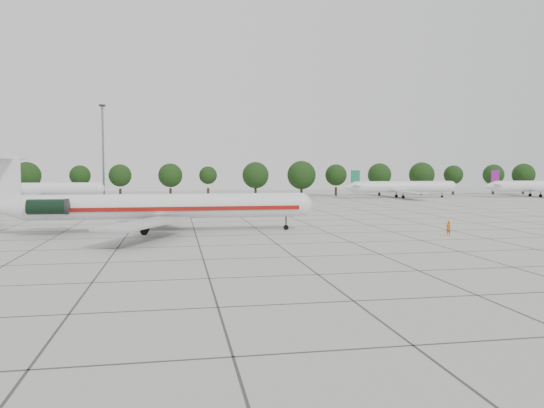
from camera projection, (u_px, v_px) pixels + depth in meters
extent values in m
plane|color=#AEAEA7|center=(264.00, 235.00, 62.68)|extent=(260.00, 260.00, 0.00)
cube|color=#383838|center=(248.00, 222.00, 77.41)|extent=(170.00, 170.00, 0.02)
cylinder|color=silver|center=(168.00, 206.00, 64.94)|extent=(33.16, 3.42, 3.04)
sphere|color=silver|center=(300.00, 205.00, 67.71)|extent=(3.04, 3.04, 3.04)
cone|color=silver|center=(4.00, 208.00, 61.79)|extent=(4.64, 3.09, 3.04)
cube|color=maroon|center=(169.00, 207.00, 66.47)|extent=(32.20, 0.43, 0.51)
cube|color=maroon|center=(168.00, 209.00, 63.45)|extent=(32.20, 0.43, 0.51)
cube|color=#B7BABC|center=(153.00, 211.00, 72.79)|extent=(9.54, 14.32, 0.28)
cube|color=#B7BABC|center=(145.00, 223.00, 56.50)|extent=(9.79, 14.27, 0.28)
cube|color=black|center=(58.00, 204.00, 64.73)|extent=(2.04, 1.22, 0.23)
cylinder|color=black|center=(59.00, 204.00, 65.37)|extent=(4.44, 1.80, 1.75)
cube|color=black|center=(49.00, 206.00, 60.66)|extent=(2.04, 1.22, 0.23)
cylinder|color=black|center=(48.00, 207.00, 60.03)|extent=(4.44, 1.80, 1.75)
cube|color=silver|center=(7.00, 180.00, 61.65)|extent=(2.95, 0.29, 5.52)
cube|color=silver|center=(1.00, 158.00, 61.38)|extent=(2.89, 11.07, 0.20)
cylinder|color=black|center=(286.00, 223.00, 67.56)|extent=(0.19, 0.19, 1.75)
cylinder|color=black|center=(286.00, 227.00, 67.60)|extent=(0.65, 0.27, 0.64)
cylinder|color=black|center=(147.00, 221.00, 66.97)|extent=(0.22, 0.22, 1.66)
cylinder|color=black|center=(147.00, 227.00, 67.02)|extent=(0.93, 0.56, 0.92)
cylinder|color=black|center=(144.00, 225.00, 62.26)|extent=(0.22, 0.22, 1.66)
cylinder|color=black|center=(144.00, 231.00, 62.31)|extent=(0.93, 0.56, 0.92)
imported|color=#BA540A|center=(448.00, 228.00, 61.92)|extent=(0.69, 0.50, 1.73)
cylinder|color=silver|center=(39.00, 189.00, 125.87)|extent=(27.20, 3.00, 3.00)
cube|color=#B7BABC|center=(34.00, 194.00, 125.77)|extent=(3.50, 27.20, 0.25)
cylinder|color=black|center=(37.00, 199.00, 128.02)|extent=(0.80, 0.45, 0.80)
cylinder|color=black|center=(32.00, 200.00, 123.70)|extent=(0.80, 0.45, 0.80)
cylinder|color=silver|center=(403.00, 187.00, 141.14)|extent=(27.20, 3.00, 3.00)
cube|color=#B7BABC|center=(400.00, 191.00, 141.04)|extent=(3.50, 27.20, 0.25)
cube|color=#176B4E|center=(355.00, 177.00, 138.57)|extent=(2.40, 0.25, 3.60)
cylinder|color=black|center=(396.00, 196.00, 143.30)|extent=(0.80, 0.45, 0.80)
cylinder|color=black|center=(403.00, 197.00, 138.98)|extent=(0.80, 0.45, 0.80)
cylinder|color=silver|center=(539.00, 186.00, 147.13)|extent=(27.20, 3.00, 3.00)
cube|color=#B7BABC|center=(535.00, 190.00, 147.03)|extent=(3.50, 27.20, 0.25)
cube|color=#741577|center=(495.00, 177.00, 144.56)|extent=(2.40, 0.25, 3.60)
cylinder|color=black|center=(530.00, 195.00, 149.28)|extent=(0.80, 0.45, 0.80)
cylinder|color=black|center=(541.00, 196.00, 144.96)|extent=(0.80, 0.45, 0.80)
cylinder|color=#332114|center=(27.00, 194.00, 137.43)|extent=(0.70, 0.70, 2.50)
sphere|color=black|center=(27.00, 176.00, 137.11)|extent=(7.15, 7.15, 7.15)
cylinder|color=#332114|center=(80.00, 194.00, 139.78)|extent=(0.70, 0.70, 2.50)
sphere|color=black|center=(80.00, 176.00, 139.46)|extent=(5.43, 5.43, 5.43)
cylinder|color=#332114|center=(120.00, 193.00, 141.60)|extent=(0.70, 0.70, 2.50)
sphere|color=black|center=(120.00, 175.00, 141.28)|extent=(5.99, 5.99, 5.99)
cylinder|color=#332114|center=(171.00, 193.00, 143.95)|extent=(0.70, 0.70, 2.50)
sphere|color=black|center=(170.00, 175.00, 143.64)|extent=(6.50, 6.50, 6.50)
cylinder|color=#332114|center=(208.00, 193.00, 145.77)|extent=(0.70, 0.70, 2.50)
sphere|color=black|center=(208.00, 175.00, 145.46)|extent=(4.93, 4.93, 4.93)
cylinder|color=#332114|center=(256.00, 192.00, 148.13)|extent=(0.70, 0.70, 2.50)
sphere|color=black|center=(256.00, 175.00, 147.81)|extent=(7.40, 7.40, 7.40)
cylinder|color=#332114|center=(301.00, 192.00, 150.48)|extent=(0.70, 0.70, 2.50)
sphere|color=black|center=(301.00, 175.00, 150.17)|extent=(8.08, 8.08, 8.08)
cylinder|color=#332114|center=(336.00, 192.00, 152.30)|extent=(0.70, 0.70, 2.50)
sphere|color=black|center=(336.00, 175.00, 151.98)|extent=(6.17, 6.17, 6.17)
cylinder|color=#332114|center=(379.00, 191.00, 154.66)|extent=(0.70, 0.70, 2.50)
sphere|color=black|center=(380.00, 175.00, 154.34)|extent=(6.82, 6.82, 6.82)
cylinder|color=#332114|center=(421.00, 191.00, 157.01)|extent=(0.70, 0.70, 2.50)
sphere|color=black|center=(422.00, 175.00, 156.69)|extent=(7.44, 7.44, 7.44)
cylinder|color=#332114|center=(453.00, 191.00, 158.83)|extent=(0.70, 0.70, 2.50)
sphere|color=black|center=(453.00, 175.00, 158.51)|extent=(5.66, 5.66, 5.66)
cylinder|color=#332114|center=(493.00, 190.00, 161.18)|extent=(0.70, 0.70, 2.50)
sphere|color=black|center=(493.00, 175.00, 160.87)|extent=(6.25, 6.25, 6.25)
cylinder|color=#332114|center=(523.00, 190.00, 163.00)|extent=(0.70, 0.70, 2.50)
sphere|color=black|center=(524.00, 175.00, 162.69)|extent=(6.79, 6.79, 6.79)
cylinder|color=slate|center=(103.00, 152.00, 146.81)|extent=(0.56, 0.56, 25.00)
cube|color=black|center=(102.00, 106.00, 145.96)|extent=(1.60, 1.60, 0.50)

